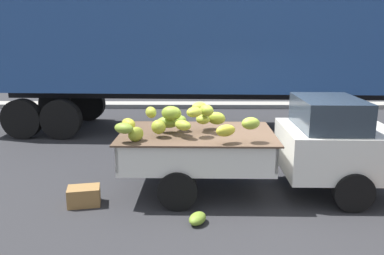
% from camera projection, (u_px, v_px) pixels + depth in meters
% --- Properties ---
extents(ground, '(220.00, 220.00, 0.00)m').
position_uv_depth(ground, '(250.00, 189.00, 7.12)').
color(ground, '#28282B').
extents(curb_strip, '(80.00, 0.80, 0.16)m').
position_uv_depth(curb_strip, '(221.00, 105.00, 15.24)').
color(curb_strip, gray).
rests_on(curb_strip, ground).
extents(pickup_truck, '(4.75, 1.83, 1.70)m').
position_uv_depth(pickup_truck, '(301.00, 144.00, 6.82)').
color(pickup_truck, silver).
rests_on(pickup_truck, ground).
extents(semi_trailer, '(12.08, 2.99, 3.95)m').
position_uv_depth(semi_trailer, '(194.00, 43.00, 11.04)').
color(semi_trailer, navy).
rests_on(semi_trailer, ground).
extents(fallen_banana_bunch_near_tailgate, '(0.43, 0.35, 0.18)m').
position_uv_depth(fallen_banana_bunch_near_tailgate, '(88.00, 195.00, 6.62)').
color(fallen_banana_bunch_near_tailgate, '#96A831').
rests_on(fallen_banana_bunch_near_tailgate, ground).
extents(fallen_banana_bunch_by_wheel, '(0.36, 0.42, 0.17)m').
position_uv_depth(fallen_banana_bunch_by_wheel, '(198.00, 218.00, 5.80)').
color(fallen_banana_bunch_by_wheel, olive).
rests_on(fallen_banana_bunch_by_wheel, ground).
extents(produce_crate, '(0.58, 0.46, 0.31)m').
position_uv_depth(produce_crate, '(84.00, 196.00, 6.44)').
color(produce_crate, olive).
rests_on(produce_crate, ground).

